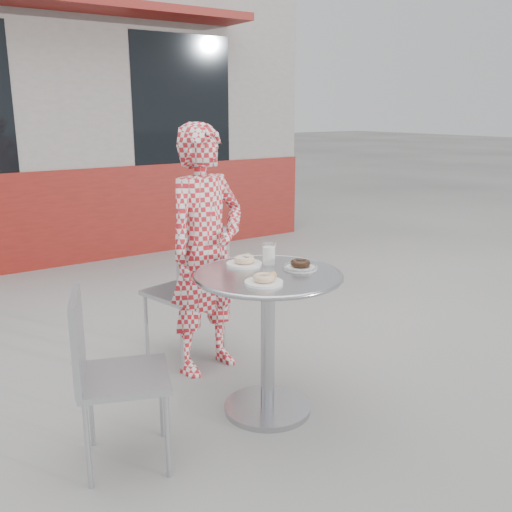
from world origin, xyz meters
TOP-DOWN VIEW (x-y plane):
  - ground at (0.00, 0.00)m, footprint 60.00×60.00m
  - storefront at (-0.00, 5.56)m, footprint 6.02×4.55m
  - bistro_table at (-0.01, -0.03)m, footprint 0.77×0.77m
  - chair_far at (-0.05, 0.84)m, footprint 0.50×0.51m
  - chair_left at (-0.83, -0.03)m, footprint 0.51×0.51m
  - seated_person at (-0.00, 0.63)m, footprint 0.62×0.47m
  - plate_far at (-0.03, 0.17)m, footprint 0.19×0.19m
  - plate_near at (-0.13, -0.16)m, footprint 0.19×0.19m
  - plate_checker at (0.18, -0.06)m, footprint 0.18×0.18m
  - milk_cup at (0.09, 0.11)m, footprint 0.07×0.07m

SIDE VIEW (x-z plane):
  - ground at x=0.00m, z-range 0.00..0.00m
  - chair_left at x=-0.83m, z-range -0.16..0.67m
  - chair_far at x=-0.05m, z-range -0.17..0.71m
  - bistro_table at x=-0.01m, z-range 0.20..0.98m
  - seated_person at x=0.00m, z-range 0.00..1.53m
  - plate_checker at x=0.18m, z-range 0.77..0.82m
  - plate_near at x=-0.13m, z-range 0.77..0.82m
  - plate_far at x=-0.03m, z-range 0.78..0.83m
  - milk_cup at x=0.09m, z-range 0.78..0.89m
  - storefront at x=0.00m, z-range -0.01..2.99m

